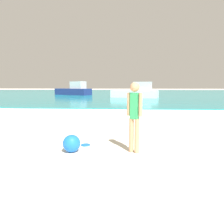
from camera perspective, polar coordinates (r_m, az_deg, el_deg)
The scene contains 6 objects.
water at distance 43.57m, azimuth 3.30°, elevation 5.36°, with size 160.00×60.00×0.06m, color teal.
person_standing at distance 4.78m, azimuth 6.28°, elevation -0.37°, with size 0.35×0.22×1.66m.
frisbee at distance 5.56m, azimuth -7.39°, elevation -9.12°, with size 0.25×0.25×0.03m, color blue.
boat_near at distance 26.06m, azimuth 6.76°, elevation 5.51°, with size 6.12×3.57×1.98m.
boat_far at distance 34.09m, azimuth -10.59°, elevation 5.99°, with size 6.60×4.82×2.17m.
beach_ball at distance 5.03m, azimuth -11.24°, elevation -8.61°, with size 0.42×0.42×0.42m, color blue.
Camera 1 is at (0.76, -0.22, 1.59)m, focal length 32.68 mm.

